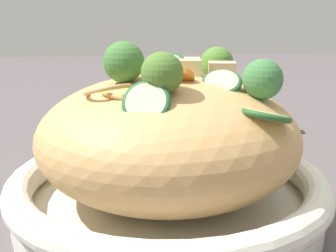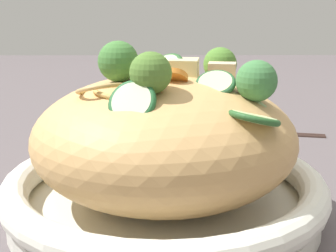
{
  "view_description": "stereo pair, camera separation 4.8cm",
  "coord_description": "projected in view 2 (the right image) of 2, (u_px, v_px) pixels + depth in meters",
  "views": [
    {
      "loc": [
        0.05,
        0.46,
        0.22
      ],
      "look_at": [
        0.0,
        0.0,
        0.1
      ],
      "focal_mm": 51.36,
      "sensor_mm": 36.0,
      "label": 1
    },
    {
      "loc": [
        0.0,
        0.47,
        0.22
      ],
      "look_at": [
        0.0,
        0.0,
        0.1
      ],
      "focal_mm": 51.36,
      "sensor_mm": 36.0,
      "label": 2
    }
  ],
  "objects": [
    {
      "name": "noodle_heap",
      "position": [
        168.0,
        138.0,
        0.48
      ],
      "size": [
        0.26,
        0.26,
        0.13
      ],
      "color": "tan",
      "rests_on": "serving_bowl"
    },
    {
      "name": "ground_plane",
      "position": [
        168.0,
        215.0,
        0.51
      ],
      "size": [
        3.0,
        3.0,
        0.0
      ],
      "primitive_type": "plane",
      "color": "#564D50"
    },
    {
      "name": "carrot_coins",
      "position": [
        188.0,
        80.0,
        0.5
      ],
      "size": [
        0.14,
        0.12,
        0.04
      ],
      "color": "orange",
      "rests_on": "serving_bowl"
    },
    {
      "name": "broccoli_florets",
      "position": [
        191.0,
        71.0,
        0.46
      ],
      "size": [
        0.18,
        0.17,
        0.06
      ],
      "color": "#A4B77B",
      "rests_on": "serving_bowl"
    },
    {
      "name": "chicken_chunks",
      "position": [
        190.0,
        73.0,
        0.51
      ],
      "size": [
        0.1,
        0.11,
        0.04
      ],
      "color": "beige",
      "rests_on": "serving_bowl"
    },
    {
      "name": "zucchini_slices",
      "position": [
        192.0,
        91.0,
        0.44
      ],
      "size": [
        0.16,
        0.16,
        0.05
      ],
      "color": "#C7E096",
      "rests_on": "serving_bowl"
    },
    {
      "name": "serving_bowl",
      "position": [
        168.0,
        192.0,
        0.5
      ],
      "size": [
        0.33,
        0.33,
        0.05
      ],
      "color": "white",
      "rests_on": "ground_plane"
    },
    {
      "name": "chopsticks_pair",
      "position": [
        256.0,
        131.0,
        0.82
      ],
      "size": [
        0.23,
        0.06,
        0.01
      ],
      "color": "black",
      "rests_on": "ground_plane"
    }
  ]
}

